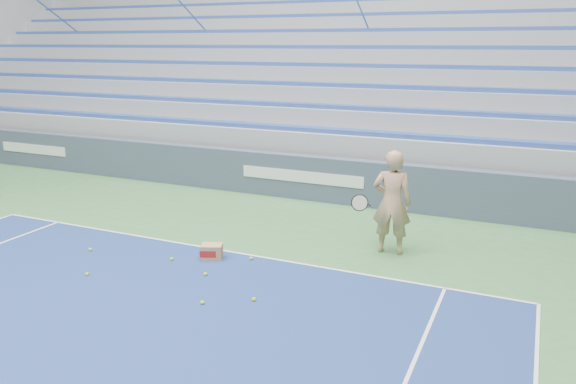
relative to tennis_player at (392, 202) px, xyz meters
name	(u,v)px	position (x,y,z in m)	size (l,w,h in m)	color
sponsor_barrier	(304,177)	(-2.90, 2.78, -0.42)	(30.00, 0.32, 1.10)	#3C485B
bleachers	(371,87)	(-2.90, 8.50, 1.39)	(31.00, 9.15, 7.30)	#92959A
tennis_player	(392,202)	(0.00, 0.00, 0.00)	(0.98, 0.89, 1.94)	tan
ball_box	(212,252)	(-2.84, -1.64, -0.83)	(0.45, 0.40, 0.28)	#AA8252
tennis_ball_0	(206,274)	(-2.54, -2.35, -0.94)	(0.07, 0.07, 0.07)	#ACD92C
tennis_ball_1	(172,259)	(-3.45, -2.02, -0.94)	(0.07, 0.07, 0.07)	#ACD92C
tennis_ball_2	(87,274)	(-4.35, -3.17, -0.94)	(0.07, 0.07, 0.07)	#ACD92C
tennis_ball_3	(90,250)	(-5.13, -2.25, -0.94)	(0.07, 0.07, 0.07)	#ACD92C
tennis_ball_4	(202,303)	(-2.00, -3.28, -0.94)	(0.07, 0.07, 0.07)	#ACD92C
tennis_ball_5	(251,259)	(-2.17, -1.41, -0.94)	(0.07, 0.07, 0.07)	#ACD92C
tennis_ball_6	(254,299)	(-1.35, -2.87, -0.94)	(0.07, 0.07, 0.07)	#ACD92C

